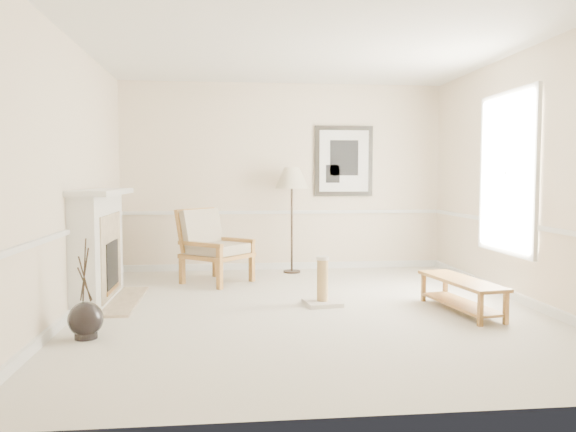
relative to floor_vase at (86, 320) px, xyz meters
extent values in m
plane|color=silver|center=(2.15, 0.87, -0.17)|extent=(5.50, 5.50, 0.00)
cube|color=beige|center=(2.15, 3.62, 1.28)|extent=(5.00, 0.04, 2.90)
cube|color=beige|center=(2.15, -1.88, 1.28)|extent=(5.00, 0.04, 2.90)
cube|color=beige|center=(-0.35, 0.87, 1.28)|extent=(0.04, 5.50, 2.90)
cube|color=beige|center=(4.65, 0.87, 1.28)|extent=(0.04, 5.50, 2.90)
cube|color=white|center=(2.15, 0.87, 2.73)|extent=(5.00, 5.50, 0.04)
cube|color=white|center=(2.15, 3.60, -0.12)|extent=(4.95, 0.04, 0.10)
cube|color=white|center=(2.15, 3.60, 0.73)|extent=(4.95, 0.04, 0.05)
cube|color=white|center=(4.61, 1.27, 1.33)|extent=(0.03, 1.20, 1.80)
cube|color=white|center=(4.60, 1.27, 1.33)|extent=(0.05, 1.34, 1.94)
cube|color=black|center=(3.10, 3.59, 1.53)|extent=(0.92, 0.04, 1.10)
cube|color=white|center=(3.10, 3.57, 1.53)|extent=(0.78, 0.01, 0.96)
cube|color=black|center=(3.10, 3.56, 1.58)|extent=(0.45, 0.01, 0.55)
cube|color=white|center=(-0.21, 1.47, 0.46)|extent=(0.28, 1.50, 1.25)
cube|color=white|center=(-0.16, 1.47, 1.11)|extent=(0.46, 1.64, 0.06)
cube|color=#C6B28E|center=(-0.06, 1.47, 0.38)|extent=(0.02, 1.05, 0.95)
cube|color=black|center=(-0.05, 1.47, 0.25)|extent=(0.02, 0.62, 0.58)
cube|color=#AC7A39|center=(-0.05, 1.47, -0.01)|extent=(0.01, 0.66, 0.05)
cube|color=#C6B28E|center=(-0.05, 1.47, -0.15)|extent=(0.60, 1.50, 0.03)
sphere|color=black|center=(0.00, 0.00, 0.01)|extent=(0.31, 0.31, 0.31)
cylinder|color=black|center=(0.00, 0.00, -0.12)|extent=(0.20, 0.20, 0.09)
cylinder|color=black|center=(0.00, 0.00, 0.42)|extent=(0.11, 0.09, 0.49)
cylinder|color=black|center=(0.00, 0.00, 0.38)|extent=(0.14, 0.11, 0.40)
cylinder|color=black|center=(0.00, 0.00, 0.45)|extent=(0.06, 0.05, 0.58)
cube|color=#A77635|center=(1.17, 2.09, 0.04)|extent=(0.09, 0.09, 0.41)
cube|color=#A77635|center=(0.66, 2.53, 0.04)|extent=(0.09, 0.09, 0.41)
cube|color=#A77635|center=(1.60, 2.60, 0.04)|extent=(0.09, 0.09, 0.41)
cube|color=#A77635|center=(1.09, 3.04, 0.04)|extent=(0.09, 0.09, 0.41)
cube|color=#A77635|center=(1.13, 2.56, 0.21)|extent=(1.07, 1.07, 0.05)
cube|color=#A77635|center=(0.87, 2.79, 0.55)|extent=(0.63, 0.69, 0.59)
cube|color=#A77635|center=(0.91, 2.31, 0.40)|extent=(0.62, 0.54, 0.05)
cube|color=#A77635|center=(1.35, 2.82, 0.40)|extent=(0.62, 0.54, 0.05)
cube|color=beige|center=(1.13, 2.56, 0.31)|extent=(0.98, 0.98, 0.13)
cube|color=beige|center=(0.92, 2.75, 0.57)|extent=(0.61, 0.67, 0.53)
cylinder|color=black|center=(2.24, 3.27, -0.15)|extent=(0.26, 0.26, 0.03)
cylinder|color=black|center=(2.24, 3.27, 0.58)|extent=(0.03, 0.03, 1.44)
cone|color=beige|center=(2.24, 3.27, 1.27)|extent=(0.53, 0.53, 0.32)
cube|color=#A77635|center=(3.77, 0.60, 0.17)|extent=(0.55, 1.29, 0.04)
cube|color=#A77635|center=(3.77, 0.60, -0.08)|extent=(0.49, 1.19, 0.03)
cube|color=#A77635|center=(3.71, 0.01, -0.01)|extent=(0.05, 0.05, 0.32)
cube|color=#A77635|center=(3.99, 0.05, -0.01)|extent=(0.05, 0.05, 0.32)
cube|color=#A77635|center=(3.54, 1.14, -0.01)|extent=(0.05, 0.05, 0.32)
cube|color=#A77635|center=(3.83, 1.18, -0.01)|extent=(0.05, 0.05, 0.32)
cube|color=beige|center=(2.34, 1.08, -0.14)|extent=(0.44, 0.44, 0.05)
cylinder|color=tan|center=(2.34, 1.08, 0.12)|extent=(0.13, 0.13, 0.47)
cylinder|color=beige|center=(2.34, 1.08, 0.37)|extent=(0.15, 0.15, 0.04)
camera|label=1|loc=(1.27, -5.12, 1.29)|focal=35.00mm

